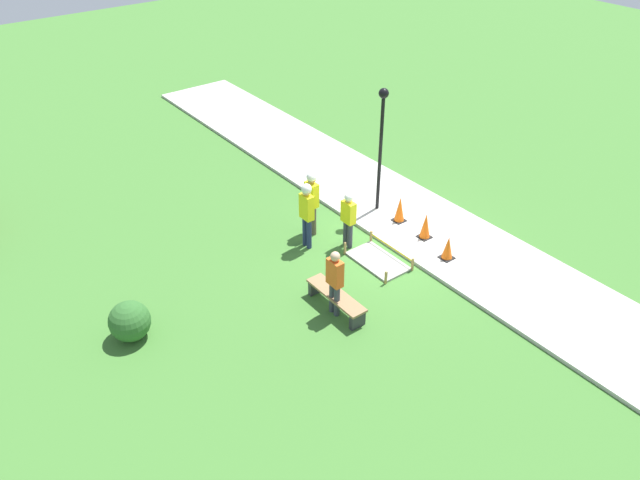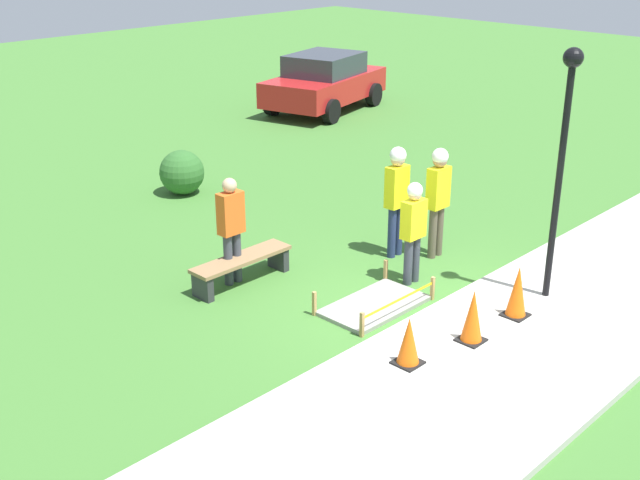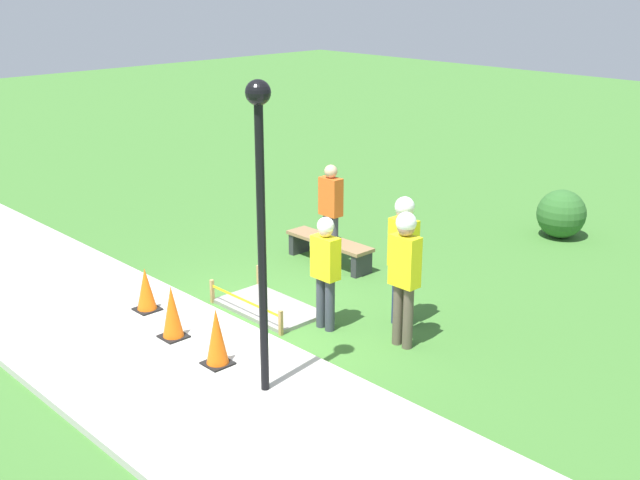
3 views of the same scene
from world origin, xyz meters
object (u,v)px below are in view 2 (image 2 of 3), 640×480
park_bench (242,265)px  parked_car_red (325,82)px  worker_supervisor (413,225)px  traffic_cone_near_patch (409,341)px  lamppost_near (564,138)px  worker_trainee (438,192)px  traffic_cone_sidewalk_edge (517,292)px  traffic_cone_far_patch (473,316)px  bystander_in_orange_shirt (231,225)px  worker_assistant (397,191)px

park_bench → parked_car_red: 12.16m
worker_supervisor → park_bench: bearing=134.7°
traffic_cone_near_patch → lamppost_near: size_ratio=0.18×
park_bench → worker_trainee: size_ratio=0.93×
traffic_cone_sidewalk_edge → parked_car_red: (7.73, 11.23, 0.37)m
traffic_cone_sidewalk_edge → lamppost_near: (0.91, 0.03, 2.05)m
traffic_cone_near_patch → traffic_cone_far_patch: (1.05, -0.24, 0.05)m
traffic_cone_near_patch → lamppost_near: 3.68m
traffic_cone_sidewalk_edge → park_bench: 4.23m
worker_trainee → parked_car_red: bearing=53.7°
lamppost_near → parked_car_red: size_ratio=0.81×
traffic_cone_near_patch → parked_car_red: size_ratio=0.14×
traffic_cone_sidewalk_edge → bystander_in_orange_shirt: size_ratio=0.44×
traffic_cone_near_patch → park_bench: size_ratio=0.37×
bystander_in_orange_shirt → parked_car_red: size_ratio=0.38×
traffic_cone_sidewalk_edge → worker_assistant: worker_assistant is taller
worker_assistant → worker_trainee: worker_assistant is taller
worker_assistant → worker_trainee: 0.69m
traffic_cone_far_patch → parked_car_red: size_ratio=0.17×
traffic_cone_near_patch → parked_car_red: (9.84, 10.95, 0.43)m
worker_trainee → parked_car_red: (6.60, 8.97, -0.30)m
traffic_cone_near_patch → traffic_cone_far_patch: size_ratio=0.87×
park_bench → worker_supervisor: (1.88, -1.90, 0.66)m
traffic_cone_sidewalk_edge → worker_trainee: size_ratio=0.40×
lamppost_near → parked_car_red: (6.83, 11.20, -1.67)m
park_bench → worker_assistant: (2.54, -1.02, 0.85)m
traffic_cone_near_patch → traffic_cone_sidewalk_edge: bearing=-7.5°
traffic_cone_near_patch → worker_assistant: size_ratio=0.34×
traffic_cone_far_patch → lamppost_near: bearing=-0.2°
park_bench → traffic_cone_near_patch: bearing=-93.9°
traffic_cone_far_patch → worker_supervisor: worker_supervisor is taller
traffic_cone_sidewalk_edge → worker_trainee: worker_trainee is taller
traffic_cone_sidewalk_edge → lamppost_near: size_ratio=0.21×
traffic_cone_far_patch → worker_supervisor: bearing=60.2°
park_bench → bystander_in_orange_shirt: bystander_in_orange_shirt is taller
traffic_cone_sidewalk_edge → traffic_cone_far_patch: bearing=178.0°
traffic_cone_far_patch → traffic_cone_near_patch: bearing=167.0°
worker_trainee → lamppost_near: (-0.23, -2.23, 1.37)m
bystander_in_orange_shirt → lamppost_near: lamppost_near is taller
traffic_cone_near_patch → worker_trainee: size_ratio=0.34×
worker_trainee → bystander_in_orange_shirt: worker_trainee is taller
bystander_in_orange_shirt → park_bench: bearing=-54.2°
traffic_cone_far_patch → bystander_in_orange_shirt: (-0.90, 3.87, 0.51)m
worker_supervisor → worker_assistant: size_ratio=0.87×
worker_assistant → lamppost_near: (0.23, -2.74, 1.36)m
traffic_cone_near_patch → traffic_cone_far_patch: 1.08m
lamppost_near → worker_assistant: bearing=94.9°
traffic_cone_far_patch → worker_supervisor: 2.20m
lamppost_near → park_bench: bearing=126.4°
traffic_cone_sidewalk_edge → parked_car_red: size_ratio=0.17×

